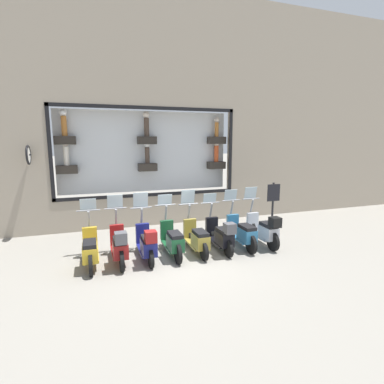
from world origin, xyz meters
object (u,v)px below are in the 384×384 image
object	(u,v)px
scooter_olive_3	(197,238)
shop_sign_post	(273,208)
scooter_green_4	(172,241)
scooter_red_6	(119,246)
scooter_teal_1	(242,233)
scooter_yellow_7	(90,250)
scooter_black_2	(221,235)
scooter_silver_0	(264,230)
scooter_navy_5	(147,243)

from	to	relation	value
scooter_olive_3	shop_sign_post	world-z (taller)	shop_sign_post
scooter_green_4	scooter_red_6	xyz separation A→B (m)	(-0.06, 1.41, 0.04)
scooter_teal_1	scooter_yellow_7	size ratio (longest dim) A/B	1.00
scooter_black_2	shop_sign_post	bearing A→B (deg)	-72.57
scooter_olive_3	scooter_red_6	size ratio (longest dim) A/B	0.99
scooter_silver_0	scooter_navy_5	world-z (taller)	scooter_navy_5
scooter_olive_3	scooter_navy_5	distance (m)	1.42
scooter_green_4	scooter_red_6	distance (m)	1.42
scooter_black_2	scooter_teal_1	bearing A→B (deg)	-84.27
scooter_green_4	shop_sign_post	xyz separation A→B (m)	(0.60, -3.53, 0.54)
scooter_navy_5	shop_sign_post	world-z (taller)	shop_sign_post
scooter_silver_0	scooter_green_4	distance (m)	2.83
scooter_navy_5	scooter_red_6	bearing A→B (deg)	89.20
scooter_silver_0	scooter_navy_5	xyz separation A→B (m)	(-0.01, 3.53, -0.02)
scooter_teal_1	scooter_green_4	size ratio (longest dim) A/B	1.00
scooter_red_6	shop_sign_post	world-z (taller)	shop_sign_post
scooter_silver_0	scooter_olive_3	world-z (taller)	scooter_olive_3
scooter_yellow_7	scooter_silver_0	bearing A→B (deg)	-90.62
scooter_teal_1	scooter_black_2	bearing A→B (deg)	95.73
scooter_green_4	scooter_red_6	bearing A→B (deg)	92.29
scooter_black_2	shop_sign_post	size ratio (longest dim) A/B	1.00
scooter_navy_5	scooter_red_6	xyz separation A→B (m)	(0.01, 0.71, 0.02)
scooter_teal_1	scooter_olive_3	size ratio (longest dim) A/B	1.01
scooter_teal_1	scooter_navy_5	xyz separation A→B (m)	(-0.07, 2.83, 0.02)
scooter_silver_0	scooter_olive_3	xyz separation A→B (m)	(0.05, 2.12, -0.06)
scooter_yellow_7	scooter_navy_5	bearing A→B (deg)	-92.66
scooter_black_2	scooter_navy_5	size ratio (longest dim) A/B	1.00
scooter_olive_3	scooter_black_2	bearing A→B (deg)	-95.55
scooter_red_6	scooter_green_4	bearing A→B (deg)	-87.71
shop_sign_post	scooter_navy_5	bearing A→B (deg)	98.88
scooter_teal_1	scooter_green_4	xyz separation A→B (m)	(-0.00, 2.12, -0.00)
scooter_olive_3	scooter_silver_0	bearing A→B (deg)	-91.45
scooter_silver_0	scooter_green_4	world-z (taller)	scooter_silver_0
scooter_teal_1	scooter_red_6	bearing A→B (deg)	90.94
scooter_red_6	scooter_yellow_7	size ratio (longest dim) A/B	1.00
scooter_silver_0	scooter_red_6	size ratio (longest dim) A/B	1.00
scooter_black_2	scooter_green_4	distance (m)	1.42
scooter_silver_0	scooter_yellow_7	size ratio (longest dim) A/B	1.00
scooter_red_6	scooter_yellow_7	xyz separation A→B (m)	(0.06, 0.71, -0.05)
scooter_teal_1	scooter_yellow_7	world-z (taller)	scooter_teal_1
scooter_silver_0	shop_sign_post	xyz separation A→B (m)	(0.65, -0.71, 0.49)
scooter_teal_1	scooter_navy_5	distance (m)	2.83
scooter_green_4	scooter_navy_5	xyz separation A→B (m)	(-0.07, 0.71, 0.03)
scooter_navy_5	scooter_green_4	bearing A→B (deg)	-84.63
scooter_olive_3	shop_sign_post	xyz separation A→B (m)	(0.60, -2.83, 0.55)
scooter_red_6	scooter_navy_5	bearing A→B (deg)	-90.80
scooter_green_4	scooter_yellow_7	xyz separation A→B (m)	(-0.00, 2.12, -0.00)
scooter_navy_5	scooter_olive_3	bearing A→B (deg)	-87.33
scooter_teal_1	scooter_olive_3	distance (m)	1.41
scooter_green_4	scooter_navy_5	distance (m)	0.71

